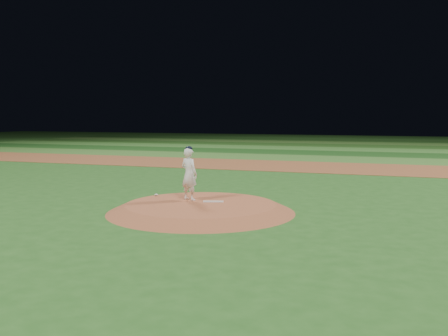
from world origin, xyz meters
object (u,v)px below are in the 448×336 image
(pitching_rubber, at_px, (213,202))
(pitcher_on_mound, at_px, (189,174))
(rosin_bag, at_px, (156,195))
(pitchers_mound, at_px, (201,208))

(pitching_rubber, height_order, pitcher_on_mound, pitcher_on_mound)
(pitching_rubber, distance_m, rosin_bag, 2.19)
(rosin_bag, distance_m, pitcher_on_mound, 1.58)
(pitcher_on_mound, bearing_deg, rosin_bag, 163.76)
(pitchers_mound, height_order, rosin_bag, rosin_bag)
(pitcher_on_mound, bearing_deg, pitching_rubber, -5.30)
(pitchers_mound, bearing_deg, rosin_bag, 156.56)
(rosin_bag, bearing_deg, pitchers_mound, -23.44)
(pitching_rubber, xyz_separation_m, rosin_bag, (-2.14, 0.46, 0.02))
(pitching_rubber, distance_m, pitcher_on_mound, 1.14)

